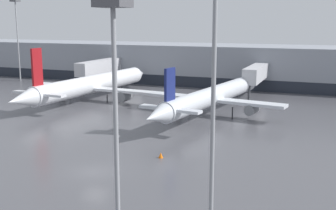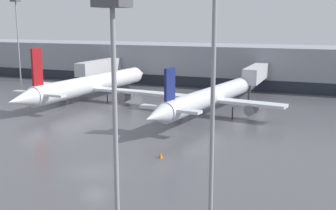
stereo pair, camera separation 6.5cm
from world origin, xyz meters
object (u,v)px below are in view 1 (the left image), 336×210
object	(u,v)px
parked_jet_2	(213,96)
apron_light_mast_2	(16,17)
parked_jet_0	(90,85)
apron_light_mast_3	(114,48)
traffic_cone_0	(161,155)
apron_light_mast_1	(215,10)

from	to	relation	value
parked_jet_2	apron_light_mast_2	xyz separation A→B (m)	(-54.36, 20.18, 12.39)
parked_jet_0	parked_jet_2	xyz separation A→B (m)	(24.45, -4.24, 0.16)
parked_jet_2	apron_light_mast_3	xyz separation A→B (m)	(4.95, -39.91, 9.74)
parked_jet_2	apron_light_mast_2	size ratio (longest dim) A/B	1.90
parked_jet_0	traffic_cone_0	world-z (taller)	parked_jet_0
apron_light_mast_1	apron_light_mast_3	xyz separation A→B (m)	(-4.93, -4.21, -2.23)
parked_jet_2	apron_light_mast_3	distance (m)	41.38
traffic_cone_0	apron_light_mast_1	xyz separation A→B (m)	(9.36, -13.56, 14.70)
parked_jet_2	traffic_cone_0	size ratio (longest dim) A/B	62.22
apron_light_mast_1	apron_light_mast_2	size ratio (longest dim) A/B	0.97
parked_jet_0	apron_light_mast_2	size ratio (longest dim) A/B	1.99
parked_jet_0	apron_light_mast_3	size ratio (longest dim) A/B	2.47
parked_jet_0	apron_light_mast_1	size ratio (longest dim) A/B	2.05
parked_jet_0	traffic_cone_0	xyz separation A→B (m)	(24.97, -26.38, -2.56)
traffic_cone_0	parked_jet_0	bearing A→B (deg)	133.42
traffic_cone_0	apron_light_mast_3	world-z (taller)	apron_light_mast_3
parked_jet_0	apron_light_mast_3	world-z (taller)	apron_light_mast_3
apron_light_mast_2	parked_jet_0	bearing A→B (deg)	-28.05
parked_jet_0	parked_jet_2	distance (m)	24.82
parked_jet_2	apron_light_mast_3	world-z (taller)	apron_light_mast_3
apron_light_mast_2	traffic_cone_0	bearing A→B (deg)	-37.64
apron_light_mast_1	apron_light_mast_2	distance (m)	85.13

